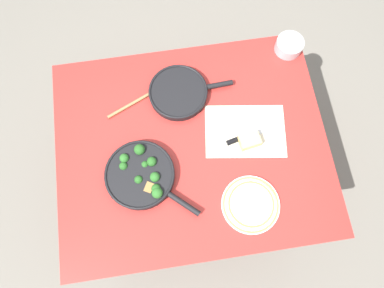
% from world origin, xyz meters
% --- Properties ---
extents(ground_plane, '(14.00, 14.00, 0.00)m').
position_xyz_m(ground_plane, '(0.00, 0.00, 0.00)').
color(ground_plane, slate).
extents(dining_table_red, '(1.22, 1.00, 0.75)m').
position_xyz_m(dining_table_red, '(0.00, 0.00, 0.68)').
color(dining_table_red, '#B72D28').
rests_on(dining_table_red, ground_plane).
extents(skillet_broccoli, '(0.39, 0.36, 0.08)m').
position_xyz_m(skillet_broccoli, '(0.24, 0.11, 0.78)').
color(skillet_broccoli, black).
rests_on(skillet_broccoli, dining_table_red).
extents(skillet_eggs, '(0.40, 0.27, 0.04)m').
position_xyz_m(skillet_eggs, '(0.02, -0.26, 0.78)').
color(skillet_eggs, black).
rests_on(skillet_eggs, dining_table_red).
extents(wooden_spoon, '(0.32, 0.16, 0.02)m').
position_xyz_m(wooden_spoon, '(0.17, -0.27, 0.76)').
color(wooden_spoon, '#A87A4C').
rests_on(wooden_spoon, dining_table_red).
extents(parchment_sheet, '(0.40, 0.30, 0.00)m').
position_xyz_m(parchment_sheet, '(-0.25, -0.03, 0.75)').
color(parchment_sheet, beige).
rests_on(parchment_sheet, dining_table_red).
extents(grater_knife, '(0.28, 0.09, 0.02)m').
position_xyz_m(grater_knife, '(-0.25, -0.00, 0.76)').
color(grater_knife, silver).
rests_on(grater_knife, dining_table_red).
extents(cheese_block, '(0.10, 0.08, 0.05)m').
position_xyz_m(cheese_block, '(-0.25, 0.03, 0.78)').
color(cheese_block, '#EFD67A').
rests_on(cheese_block, dining_table_red).
extents(dinner_plate_stack, '(0.25, 0.25, 0.03)m').
position_xyz_m(dinner_plate_stack, '(-0.21, 0.30, 0.77)').
color(dinner_plate_stack, silver).
rests_on(dinner_plate_stack, dining_table_red).
extents(prep_bowl_steel, '(0.13, 0.13, 0.06)m').
position_xyz_m(prep_bowl_steel, '(-0.54, -0.42, 0.78)').
color(prep_bowl_steel, '#B7B7BC').
rests_on(prep_bowl_steel, dining_table_red).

